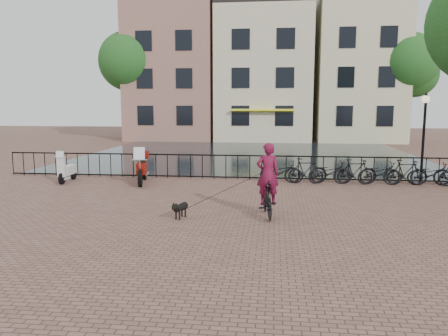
# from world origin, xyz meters

# --- Properties ---
(ground) EXTENTS (100.00, 100.00, 0.00)m
(ground) POSITION_xyz_m (0.00, 0.00, 0.00)
(ground) COLOR brown
(ground) RESTS_ON ground
(canal_water) EXTENTS (20.00, 20.00, 0.00)m
(canal_water) POSITION_xyz_m (0.00, 17.30, 0.00)
(canal_water) COLOR black
(canal_water) RESTS_ON ground
(railing) EXTENTS (20.00, 0.05, 1.02)m
(railing) POSITION_xyz_m (0.00, 8.00, 0.50)
(railing) COLOR black
(railing) RESTS_ON ground
(canal_house_left) EXTENTS (7.50, 9.00, 12.80)m
(canal_house_left) POSITION_xyz_m (-7.50, 30.00, 6.40)
(canal_house_left) COLOR #936055
(canal_house_left) RESTS_ON ground
(canal_house_mid) EXTENTS (8.00, 9.50, 11.80)m
(canal_house_mid) POSITION_xyz_m (0.50, 30.00, 5.90)
(canal_house_mid) COLOR #BFB790
(canal_house_mid) RESTS_ON ground
(canal_house_right) EXTENTS (7.00, 9.00, 13.30)m
(canal_house_right) POSITION_xyz_m (8.50, 30.00, 6.65)
(canal_house_right) COLOR beige
(canal_house_right) RESTS_ON ground
(tree_far_left) EXTENTS (5.04, 5.04, 9.27)m
(tree_far_left) POSITION_xyz_m (-11.00, 27.00, 6.73)
(tree_far_left) COLOR black
(tree_far_left) RESTS_ON ground
(tree_far_right) EXTENTS (4.76, 4.76, 8.76)m
(tree_far_right) POSITION_xyz_m (12.00, 27.00, 6.35)
(tree_far_right) COLOR black
(tree_far_right) RESTS_ON ground
(lamp_post) EXTENTS (0.30, 0.30, 3.45)m
(lamp_post) POSITION_xyz_m (7.20, 7.60, 2.38)
(lamp_post) COLOR black
(lamp_post) RESTS_ON ground
(cyclist) EXTENTS (0.82, 1.82, 2.41)m
(cyclist) POSITION_xyz_m (1.33, 2.00, 0.92)
(cyclist) COLOR black
(cyclist) RESTS_ON ground
(dog) EXTENTS (0.44, 0.76, 0.49)m
(dog) POSITION_xyz_m (-1.03, 1.54, 0.24)
(dog) COLOR black
(dog) RESTS_ON ground
(motorcycle) EXTENTS (0.93, 2.23, 1.55)m
(motorcycle) POSITION_xyz_m (-3.69, 6.69, 0.78)
(motorcycle) COLOR maroon
(motorcycle) RESTS_ON ground
(scooter) EXTENTS (0.50, 1.47, 1.34)m
(scooter) POSITION_xyz_m (-6.78, 6.61, 0.67)
(scooter) COLOR beige
(scooter) RESTS_ON ground
(parked_bike_0) EXTENTS (1.76, 0.74, 0.90)m
(parked_bike_0) POSITION_xyz_m (1.80, 7.40, 0.45)
(parked_bike_0) COLOR black
(parked_bike_0) RESTS_ON ground
(parked_bike_1) EXTENTS (1.70, 0.61, 1.00)m
(parked_bike_1) POSITION_xyz_m (2.75, 7.40, 0.50)
(parked_bike_1) COLOR black
(parked_bike_1) RESTS_ON ground
(parked_bike_2) EXTENTS (1.77, 0.79, 0.90)m
(parked_bike_2) POSITION_xyz_m (3.70, 7.40, 0.45)
(parked_bike_2) COLOR black
(parked_bike_2) RESTS_ON ground
(parked_bike_3) EXTENTS (1.69, 0.58, 1.00)m
(parked_bike_3) POSITION_xyz_m (4.65, 7.40, 0.50)
(parked_bike_3) COLOR black
(parked_bike_3) RESTS_ON ground
(parked_bike_4) EXTENTS (1.76, 0.74, 0.90)m
(parked_bike_4) POSITION_xyz_m (5.60, 7.40, 0.45)
(parked_bike_4) COLOR black
(parked_bike_4) RESTS_ON ground
(parked_bike_5) EXTENTS (1.68, 0.55, 1.00)m
(parked_bike_5) POSITION_xyz_m (6.55, 7.40, 0.50)
(parked_bike_5) COLOR black
(parked_bike_5) RESTS_ON ground
(parked_bike_6) EXTENTS (1.77, 0.80, 0.90)m
(parked_bike_6) POSITION_xyz_m (7.50, 7.40, 0.45)
(parked_bike_6) COLOR black
(parked_bike_6) RESTS_ON ground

